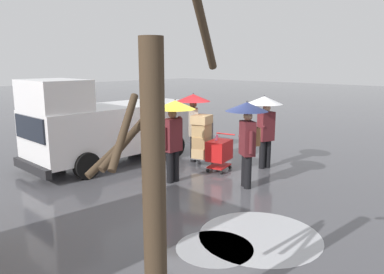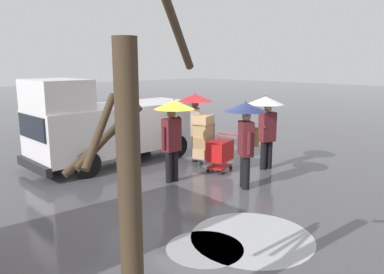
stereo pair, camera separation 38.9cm
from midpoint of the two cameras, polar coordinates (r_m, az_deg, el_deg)
ground_plane at (r=10.21m, az=3.89°, el=-6.08°), size 90.00×90.00×0.00m
slush_patch_under_van at (r=6.52m, az=3.75°, el=-16.57°), size 1.30×1.30×0.01m
slush_patch_mid_street at (r=6.98m, az=10.77°, el=-14.78°), size 2.19×2.19×0.01m
cargo_van_parked_right at (r=11.70m, az=-11.50°, el=1.91°), size 2.22×5.35×2.60m
shopping_cart_vendor at (r=10.62m, az=5.31°, el=-2.22°), size 0.73×0.93×1.04m
hand_dolly_boxes at (r=11.20m, az=2.71°, el=0.02°), size 0.68×0.81×1.51m
pedestrian_pink_side at (r=9.13m, az=9.44°, el=1.84°), size 1.04×1.04×2.15m
pedestrian_black_side at (r=11.44m, az=1.43°, el=3.97°), size 1.04×1.04×2.15m
pedestrian_white_side at (r=9.48m, az=-1.73°, el=2.43°), size 1.04×1.04×2.15m
pedestrian_far_side at (r=10.84m, az=12.28°, el=3.30°), size 1.04×1.04×2.15m
bare_tree_near at (r=3.85m, az=-6.69°, el=-8.15°), size 1.22×1.16×3.94m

